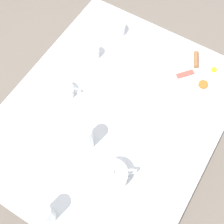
{
  "coord_description": "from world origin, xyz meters",
  "views": [
    {
      "loc": [
        -0.33,
        0.54,
        2.02
      ],
      "look_at": [
        0.0,
        0.0,
        0.77
      ],
      "focal_mm": 50.0,
      "sensor_mm": 36.0,
      "label": 1
    }
  ],
  "objects": [
    {
      "name": "table",
      "position": [
        0.0,
        0.0,
        0.68
      ],
      "size": [
        0.93,
        1.14,
        0.75
      ],
      "color": "silver",
      "rests_on": "ground_plane"
    },
    {
      "name": "fork_spare",
      "position": [
        0.03,
        -0.35,
        0.75
      ],
      "size": [
        0.15,
        0.09,
        0.0
      ],
      "rotation": [
        0.0,
        0.0,
        4.23
      ],
      "color": "silver",
      "rests_on": "table"
    },
    {
      "name": "teacup_with_saucer_left",
      "position": [
        0.23,
        -0.42,
        0.77
      ],
      "size": [
        0.16,
        0.16,
        0.06
      ],
      "color": "white",
      "rests_on": "table"
    },
    {
      "name": "teapot_near",
      "position": [
        -0.16,
        0.25,
        0.79
      ],
      "size": [
        0.16,
        0.15,
        0.11
      ],
      "rotation": [
        0.0,
        0.0,
        0.77
      ],
      "color": "white",
      "rests_on": "table"
    },
    {
      "name": "fork_by_plate",
      "position": [
        0.24,
        0.31,
        0.75
      ],
      "size": [
        0.15,
        0.1,
        0.0
      ],
      "rotation": [
        0.0,
        0.0,
        1.02
      ],
      "color": "silver",
      "rests_on": "table"
    },
    {
      "name": "creamer_jug",
      "position": [
        0.25,
        -0.23,
        0.78
      ],
      "size": [
        0.09,
        0.06,
        0.07
      ],
      "color": "white",
      "rests_on": "table"
    },
    {
      "name": "teacup_with_saucer_right",
      "position": [
        0.24,
        0.03,
        0.77
      ],
      "size": [
        0.16,
        0.16,
        0.06
      ],
      "color": "white",
      "rests_on": "table"
    },
    {
      "name": "knife_by_plate",
      "position": [
        -0.3,
        0.01,
        0.75
      ],
      "size": [
        0.19,
        0.08,
        0.0
      ],
      "rotation": [
        0.0,
        0.0,
        1.21
      ],
      "color": "silver",
      "rests_on": "table"
    },
    {
      "name": "ground_plane",
      "position": [
        0.0,
        0.0,
        0.0
      ],
      "size": [
        8.0,
        8.0,
        0.0
      ],
      "primitive_type": "plane",
      "color": "#70665B"
    },
    {
      "name": "water_glass_tall",
      "position": [
        -0.02,
        0.51,
        0.81
      ],
      "size": [
        0.06,
        0.06,
        0.14
      ],
      "color": "white",
      "rests_on": "table"
    },
    {
      "name": "spoon_for_tea",
      "position": [
        -0.07,
        -0.12,
        0.75
      ],
      "size": [
        0.11,
        0.14,
        0.0
      ],
      "rotation": [
        0.0,
        0.0,
        0.68
      ],
      "color": "silver",
      "rests_on": "table"
    },
    {
      "name": "breakfast_plate",
      "position": [
        -0.25,
        -0.41,
        0.75
      ],
      "size": [
        0.27,
        0.27,
        0.04
      ],
      "color": "white",
      "rests_on": "table"
    },
    {
      "name": "water_glass_short",
      "position": [
        0.02,
        0.18,
        0.82
      ],
      "size": [
        0.06,
        0.06,
        0.16
      ],
      "color": "white",
      "rests_on": "table"
    }
  ]
}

